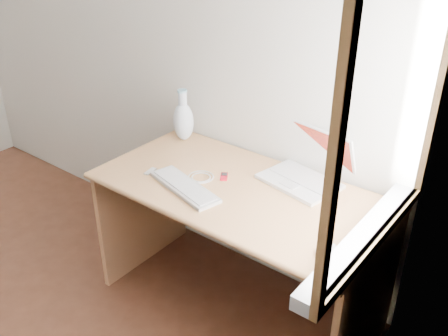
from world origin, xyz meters
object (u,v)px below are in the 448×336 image
Objects in this scene: external_keyboard at (184,187)px; vase at (183,120)px; desk at (249,218)px; laptop at (305,169)px.

vase reaches higher than external_keyboard.
desk is at bearing 65.14° from external_keyboard.
external_keyboard is 0.56m from vase.
vase is (-0.57, 0.16, 0.33)m from desk.
laptop is 0.59m from external_keyboard.
vase is at bearing 164.24° from desk.
laptop is (0.20, 0.18, 0.27)m from desk.
desk is 0.68m from vase.
vase is (-0.37, 0.41, 0.11)m from external_keyboard.
desk is 4.75× the size of vase.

